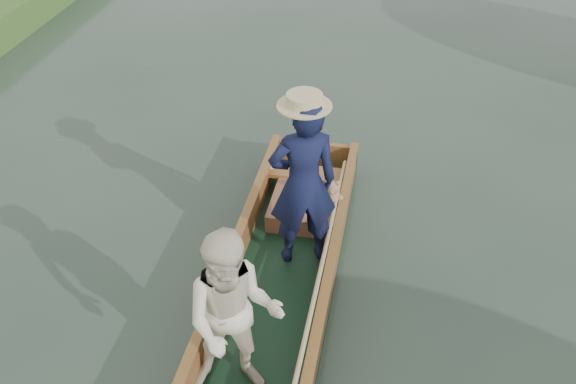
# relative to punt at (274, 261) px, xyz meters

# --- Properties ---
(ground) EXTENTS (120.00, 120.00, 0.00)m
(ground) POSITION_rel_punt_xyz_m (-0.01, 0.13, -0.66)
(ground) COLOR #283D30
(ground) RESTS_ON ground
(punt) EXTENTS (1.15, 5.00, 2.02)m
(punt) POSITION_rel_punt_xyz_m (0.00, 0.00, 0.00)
(punt) COLOR black
(punt) RESTS_ON ground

